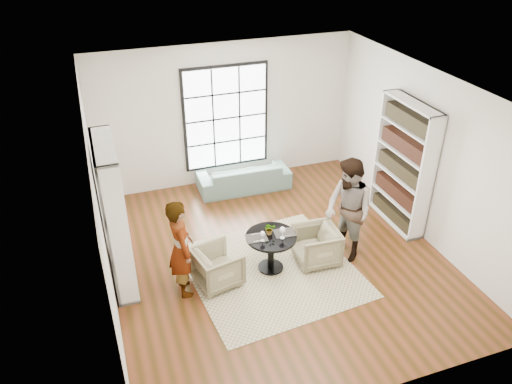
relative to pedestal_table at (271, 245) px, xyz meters
name	(u,v)px	position (x,y,z in m)	size (l,w,h in m)	color
ground	(277,256)	(0.22, 0.28, -0.49)	(6.00, 6.00, 0.00)	brown
room_shell	(266,179)	(0.22, 0.82, 0.77)	(6.00, 6.01, 6.00)	silver
rug	(272,270)	(0.00, -0.07, -0.48)	(2.62, 2.62, 0.01)	#C2AF91
pedestal_table	(271,245)	(0.00, 0.00, 0.00)	(0.83, 0.83, 0.67)	black
sofa	(244,176)	(0.42, 2.73, -0.20)	(1.94, 0.76, 0.57)	gray
armchair_left	(217,267)	(-0.93, -0.05, -0.17)	(0.68, 0.70, 0.63)	tan
armchair_right	(316,245)	(0.79, -0.06, -0.16)	(0.69, 0.71, 0.65)	#C4BD8C
person_left	(181,248)	(-1.48, -0.05, 0.33)	(0.60, 0.39, 1.64)	gray
person_right	(348,210)	(1.34, -0.06, 0.42)	(0.89, 0.69, 1.82)	gray
placemat_left	(256,238)	(-0.25, 0.02, 0.18)	(0.34, 0.26, 0.01)	#282422
placemat_right	(285,233)	(0.24, 0.00, 0.18)	(0.34, 0.26, 0.01)	#282422
cutlery_left	(256,237)	(-0.25, 0.02, 0.19)	(0.14, 0.22, 0.01)	silver
cutlery_right	(285,232)	(0.24, 0.00, 0.19)	(0.14, 0.22, 0.01)	silver
wine_glass_left	(263,234)	(-0.18, -0.08, 0.31)	(0.08, 0.08, 0.18)	silver
wine_glass_right	(282,230)	(0.15, -0.11, 0.33)	(0.09, 0.09, 0.21)	silver
flower_centerpiece	(270,229)	(-0.01, 0.06, 0.28)	(0.18, 0.15, 0.20)	gray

